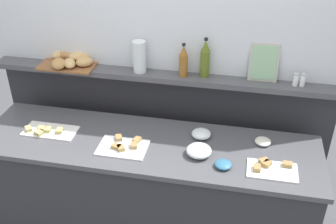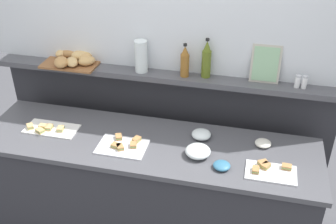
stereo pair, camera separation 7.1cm
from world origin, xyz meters
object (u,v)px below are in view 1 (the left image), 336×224
(vinegar_bottle_amber, at_px, (183,62))
(sandwich_platter_rear, at_px, (124,146))
(glass_bowl_large, at_px, (201,134))
(glass_bowl_medium, at_px, (199,151))
(salt_shaker, at_px, (296,80))
(condiment_bowl_cream, at_px, (223,164))
(condiment_bowl_red, at_px, (263,141))
(bread_basket, at_px, (72,59))
(framed_picture, at_px, (264,63))
(water_carafe, at_px, (139,57))
(sandwich_platter_side, at_px, (48,131))
(sandwich_platter_front, at_px, (271,169))
(pepper_shaker, at_px, (303,80))
(olive_oil_bottle, at_px, (205,59))

(vinegar_bottle_amber, bearing_deg, sandwich_platter_rear, -121.85)
(sandwich_platter_rear, distance_m, glass_bowl_large, 0.52)
(glass_bowl_medium, distance_m, salt_shaker, 0.80)
(condiment_bowl_cream, relative_size, salt_shaker, 1.20)
(glass_bowl_large, xyz_separation_m, condiment_bowl_red, (0.40, 0.00, -0.01))
(bread_basket, height_order, framed_picture, framed_picture)
(vinegar_bottle_amber, relative_size, water_carafe, 1.05)
(sandwich_platter_rear, distance_m, glass_bowl_medium, 0.48)
(bread_basket, bearing_deg, framed_picture, 0.64)
(condiment_bowl_red, xyz_separation_m, salt_shaker, (0.17, 0.27, 0.33))
(glass_bowl_large, relative_size, glass_bowl_medium, 0.81)
(sandwich_platter_rear, relative_size, framed_picture, 1.23)
(sandwich_platter_side, bearing_deg, sandwich_platter_front, -4.19)
(pepper_shaker, bearing_deg, salt_shaker, 180.00)
(pepper_shaker, bearing_deg, sandwich_platter_front, -107.31)
(sandwich_platter_side, distance_m, glass_bowl_large, 1.03)
(olive_oil_bottle, bearing_deg, sandwich_platter_front, -48.64)
(condiment_bowl_cream, bearing_deg, framed_picture, 72.39)
(sandwich_platter_side, height_order, glass_bowl_medium, glass_bowl_medium)
(glass_bowl_large, xyz_separation_m, salt_shaker, (0.57, 0.27, 0.33))
(condiment_bowl_cream, distance_m, water_carafe, 0.94)
(sandwich_platter_front, xyz_separation_m, framed_picture, (-0.09, 0.57, 0.42))
(condiment_bowl_red, bearing_deg, sandwich_platter_side, -173.92)
(sandwich_platter_front, height_order, condiment_bowl_red, same)
(condiment_bowl_red, height_order, vinegar_bottle_amber, vinegar_bottle_amber)
(vinegar_bottle_amber, relative_size, bread_basket, 0.58)
(sandwich_platter_front, xyz_separation_m, glass_bowl_medium, (-0.44, 0.06, 0.02))
(sandwich_platter_side, height_order, vinegar_bottle_amber, vinegar_bottle_amber)
(sandwich_platter_side, distance_m, pepper_shaker, 1.73)
(condiment_bowl_red, height_order, condiment_bowl_cream, same)
(sandwich_platter_rear, relative_size, condiment_bowl_cream, 3.00)
(sandwich_platter_front, bearing_deg, glass_bowl_large, 150.39)
(framed_picture, distance_m, water_carafe, 0.84)
(condiment_bowl_red, bearing_deg, bread_basket, 168.19)
(condiment_bowl_cream, relative_size, water_carafe, 0.46)
(sandwich_platter_rear, distance_m, olive_oil_bottle, 0.79)
(glass_bowl_medium, bearing_deg, sandwich_platter_front, -8.03)
(glass_bowl_large, bearing_deg, olive_oil_bottle, 95.89)
(glass_bowl_medium, height_order, vinegar_bottle_amber, vinegar_bottle_amber)
(sandwich_platter_side, distance_m, condiment_bowl_cream, 1.20)
(condiment_bowl_cream, bearing_deg, sandwich_platter_side, 173.54)
(glass_bowl_large, bearing_deg, sandwich_platter_front, -29.61)
(sandwich_platter_side, distance_m, condiment_bowl_red, 1.43)
(sandwich_platter_side, xyz_separation_m, vinegar_bottle_amber, (0.85, 0.41, 0.40))
(sandwich_platter_side, relative_size, framed_picture, 1.41)
(condiment_bowl_red, distance_m, condiment_bowl_cream, 0.37)
(glass_bowl_medium, xyz_separation_m, condiment_bowl_red, (0.39, 0.20, -0.01))
(vinegar_bottle_amber, height_order, salt_shaker, vinegar_bottle_amber)
(olive_oil_bottle, bearing_deg, glass_bowl_medium, -85.31)
(glass_bowl_medium, height_order, condiment_bowl_cream, glass_bowl_medium)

